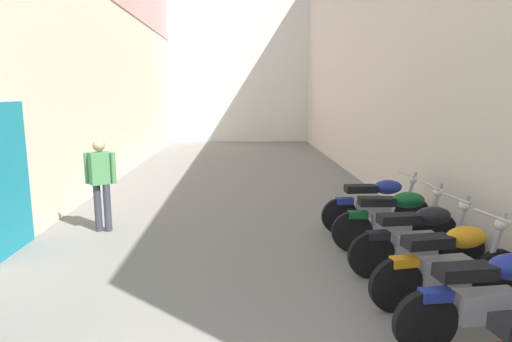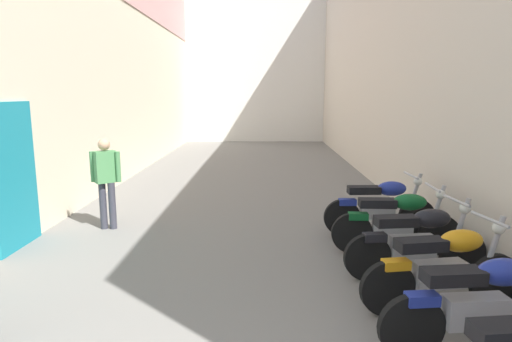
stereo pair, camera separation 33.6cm
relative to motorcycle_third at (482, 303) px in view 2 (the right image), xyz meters
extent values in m
plane|color=slate|center=(-2.36, 5.32, -0.50)|extent=(36.46, 36.46, 0.00)
cube|color=beige|center=(-5.86, 7.32, 3.73)|extent=(0.40, 20.46, 8.47)
cube|color=teal|center=(-5.64, 2.69, 0.60)|extent=(0.06, 1.10, 2.20)
cube|color=beige|center=(1.14, 7.32, 3.31)|extent=(0.40, 20.46, 7.62)
cube|color=silver|center=(-2.36, 18.55, 2.82)|extent=(9.60, 2.00, 6.64)
cube|color=black|center=(-0.29, -0.93, 0.26)|extent=(0.54, 0.28, 0.12)
cylinder|color=black|center=(-0.63, -0.07, -0.20)|extent=(0.61, 0.14, 0.60)
cube|color=#9E9EA3|center=(-0.06, -0.01, -0.08)|extent=(0.58, 0.26, 0.28)
ellipsoid|color=navy|center=(0.17, 0.02, 0.28)|extent=(0.51, 0.31, 0.24)
cube|color=black|center=(-0.29, -0.03, 0.26)|extent=(0.54, 0.27, 0.12)
cube|color=navy|center=(-0.55, -0.06, 0.06)|extent=(0.29, 0.17, 0.10)
cylinder|color=black|center=(0.61, 0.91, -0.20)|extent=(0.60, 0.18, 0.60)
cylinder|color=black|center=(-0.63, 0.70, -0.20)|extent=(0.60, 0.18, 0.60)
cube|color=#9E9EA3|center=(-0.06, 0.80, -0.08)|extent=(0.59, 0.29, 0.28)
ellipsoid|color=orange|center=(0.17, 0.84, 0.28)|extent=(0.52, 0.34, 0.24)
cube|color=black|center=(-0.29, 0.76, 0.26)|extent=(0.55, 0.31, 0.12)
cylinder|color=#9E9EA3|center=(0.54, 0.90, 0.15)|extent=(0.25, 0.10, 0.77)
cylinder|color=#9E9EA3|center=(0.47, 0.89, 0.50)|extent=(0.14, 0.58, 0.04)
sphere|color=silver|center=(0.59, 0.91, 0.40)|extent=(0.14, 0.14, 0.14)
cube|color=orange|center=(-0.55, 0.71, 0.06)|extent=(0.30, 0.19, 0.10)
cylinder|color=black|center=(0.61, 1.72, -0.20)|extent=(0.61, 0.15, 0.60)
cylinder|color=black|center=(-0.63, 1.58, -0.20)|extent=(0.61, 0.15, 0.60)
cube|color=#9E9EA3|center=(-0.06, 1.64, -0.08)|extent=(0.58, 0.26, 0.28)
ellipsoid|color=black|center=(0.17, 1.67, 0.28)|extent=(0.51, 0.31, 0.24)
cube|color=black|center=(-0.29, 1.62, 0.26)|extent=(0.54, 0.28, 0.12)
cylinder|color=#9E9EA3|center=(0.54, 1.71, 0.15)|extent=(0.25, 0.09, 0.77)
cylinder|color=#9E9EA3|center=(0.47, 1.70, 0.50)|extent=(0.10, 0.58, 0.04)
sphere|color=silver|center=(0.59, 1.72, 0.40)|extent=(0.14, 0.14, 0.14)
cube|color=black|center=(-0.55, 1.59, 0.06)|extent=(0.29, 0.17, 0.10)
cylinder|color=black|center=(0.61, 2.48, -0.20)|extent=(0.60, 0.10, 0.60)
cylinder|color=black|center=(-0.63, 2.53, -0.20)|extent=(0.60, 0.10, 0.60)
cube|color=#9E9EA3|center=(-0.06, 2.51, -0.08)|extent=(0.57, 0.22, 0.28)
ellipsoid|color=#0F5123|center=(0.17, 2.50, 0.28)|extent=(0.49, 0.28, 0.24)
cube|color=black|center=(-0.29, 2.52, 0.26)|extent=(0.53, 0.24, 0.12)
cylinder|color=#9E9EA3|center=(0.54, 2.49, 0.15)|extent=(0.25, 0.07, 0.77)
cylinder|color=#9E9EA3|center=(0.47, 2.49, 0.50)|extent=(0.06, 0.58, 0.04)
sphere|color=silver|center=(0.59, 2.48, 0.40)|extent=(0.14, 0.14, 0.14)
cube|color=#0F5123|center=(-0.55, 2.53, 0.06)|extent=(0.28, 0.15, 0.10)
cylinder|color=black|center=(0.61, 3.42, -0.20)|extent=(0.60, 0.11, 0.60)
cylinder|color=black|center=(-0.63, 3.36, -0.20)|extent=(0.60, 0.11, 0.60)
cube|color=#9E9EA3|center=(-0.06, 3.39, -0.08)|extent=(0.57, 0.23, 0.28)
ellipsoid|color=navy|center=(0.17, 3.40, 0.28)|extent=(0.49, 0.28, 0.24)
cube|color=black|center=(-0.29, 3.37, 0.26)|extent=(0.53, 0.25, 0.12)
cylinder|color=#9E9EA3|center=(0.54, 3.41, 0.15)|extent=(0.25, 0.07, 0.77)
cylinder|color=#9E9EA3|center=(0.47, 3.41, 0.50)|extent=(0.06, 0.58, 0.04)
sphere|color=silver|center=(0.59, 3.42, 0.40)|extent=(0.14, 0.14, 0.14)
cube|color=navy|center=(-0.55, 3.36, 0.06)|extent=(0.29, 0.15, 0.10)
cylinder|color=#383842|center=(-4.70, 3.62, -0.09)|extent=(0.12, 0.12, 0.82)
cylinder|color=#383842|center=(-4.54, 3.62, -0.09)|extent=(0.12, 0.12, 0.82)
cube|color=#4C8C51|center=(-4.62, 3.62, 0.59)|extent=(0.39, 0.36, 0.54)
sphere|color=tan|center=(-4.62, 3.62, 0.97)|extent=(0.20, 0.20, 0.20)
cylinder|color=#4C8C51|center=(-4.84, 3.62, 0.59)|extent=(0.08, 0.08, 0.52)
cylinder|color=#4C8C51|center=(-4.40, 3.62, 0.59)|extent=(0.08, 0.08, 0.52)
camera|label=1|loc=(-2.27, -3.60, 1.82)|focal=30.52mm
camera|label=2|loc=(-1.93, -3.60, 1.82)|focal=30.52mm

